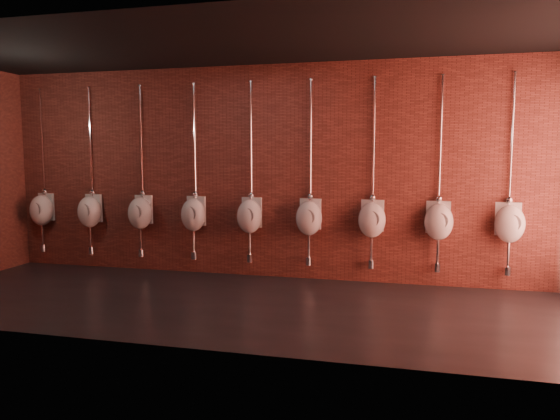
{
  "coord_description": "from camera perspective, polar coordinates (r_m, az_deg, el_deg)",
  "views": [
    {
      "loc": [
        1.99,
        -5.81,
        1.84
      ],
      "look_at": [
        0.39,
        0.9,
        1.1
      ],
      "focal_mm": 32.0,
      "sensor_mm": 36.0,
      "label": 1
    }
  ],
  "objects": [
    {
      "name": "urinal_8",
      "position": [
        7.37,
        24.76,
        -1.34
      ],
      "size": [
        0.45,
        0.4,
        2.72
      ],
      "color": "white",
      "rests_on": "ground"
    },
    {
      "name": "room_shell",
      "position": [
        6.14,
        -5.57,
        7.7
      ],
      "size": [
        8.54,
        3.04,
        3.22
      ],
      "color": "black",
      "rests_on": "ground"
    },
    {
      "name": "urinal_6",
      "position": [
        7.23,
        10.47,
        -1.01
      ],
      "size": [
        0.45,
        0.4,
        2.72
      ],
      "color": "white",
      "rests_on": "ground"
    },
    {
      "name": "urinal_3",
      "position": [
        7.86,
        -9.86,
        -0.43
      ],
      "size": [
        0.45,
        0.4,
        2.72
      ],
      "color": "white",
      "rests_on": "ground"
    },
    {
      "name": "urinal_5",
      "position": [
        7.33,
        3.34,
        -0.82
      ],
      "size": [
        0.45,
        0.4,
        2.72
      ],
      "color": "white",
      "rests_on": "ground"
    },
    {
      "name": "urinal_2",
      "position": [
        8.26,
        -15.68,
        -0.25
      ],
      "size": [
        0.45,
        0.4,
        2.72
      ],
      "color": "white",
      "rests_on": "ground"
    },
    {
      "name": "ground",
      "position": [
        6.41,
        -5.38,
        -10.59
      ],
      "size": [
        8.5,
        8.5,
        0.0
      ],
      "primitive_type": "plane",
      "color": "black",
      "rests_on": "ground"
    },
    {
      "name": "urinal_4",
      "position": [
        7.54,
        -3.49,
        -0.62
      ],
      "size": [
        0.45,
        0.4,
        2.72
      ],
      "color": "white",
      "rests_on": "ground"
    },
    {
      "name": "urinal_0",
      "position": [
        9.28,
        -25.57,
        0.05
      ],
      "size": [
        0.45,
        0.4,
        2.72
      ],
      "color": "white",
      "rests_on": "ground"
    },
    {
      "name": "urinal_7",
      "position": [
        7.24,
        17.68,
        -1.18
      ],
      "size": [
        0.45,
        0.4,
        2.72
      ],
      "color": "white",
      "rests_on": "ground"
    },
    {
      "name": "urinal_1",
      "position": [
        8.73,
        -20.91,
        -0.09
      ],
      "size": [
        0.45,
        0.4,
        2.72
      ],
      "color": "white",
      "rests_on": "ground"
    }
  ]
}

